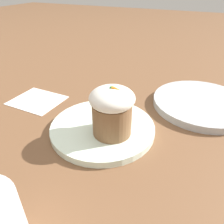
# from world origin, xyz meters

# --- Properties ---
(ground_plane) EXTENTS (4.00, 4.00, 0.00)m
(ground_plane) POSITION_xyz_m (0.00, 0.00, 0.00)
(ground_plane) COLOR brown
(dessert_plate) EXTENTS (0.22, 0.22, 0.01)m
(dessert_plate) POSITION_xyz_m (0.00, 0.00, 0.01)
(dessert_plate) COLOR silver
(dessert_plate) RESTS_ON ground_plane
(carrot_cake) EXTENTS (0.09, 0.09, 0.10)m
(carrot_cake) POSITION_xyz_m (0.03, -0.01, 0.07)
(carrot_cake) COLOR brown
(carrot_cake) RESTS_ON dessert_plate
(spoon) EXTENTS (0.11, 0.09, 0.01)m
(spoon) POSITION_xyz_m (0.01, 0.02, 0.02)
(spoon) COLOR #B7B7BC
(spoon) RESTS_ON dessert_plate
(side_plate) EXTENTS (0.24, 0.24, 0.02)m
(side_plate) POSITION_xyz_m (0.18, 0.20, 0.01)
(side_plate) COLOR #B2B7BC
(side_plate) RESTS_ON ground_plane
(paper_napkin) EXTENTS (0.13, 0.11, 0.00)m
(paper_napkin) POSITION_xyz_m (-0.22, 0.04, 0.00)
(paper_napkin) COLOR white
(paper_napkin) RESTS_ON ground_plane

